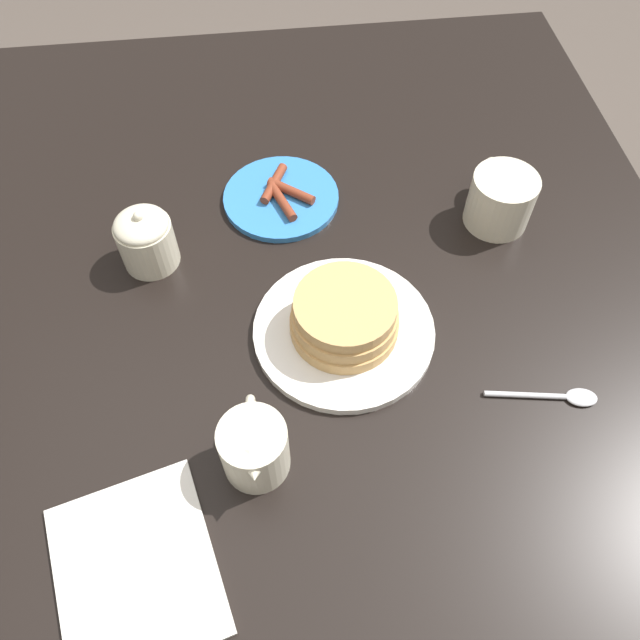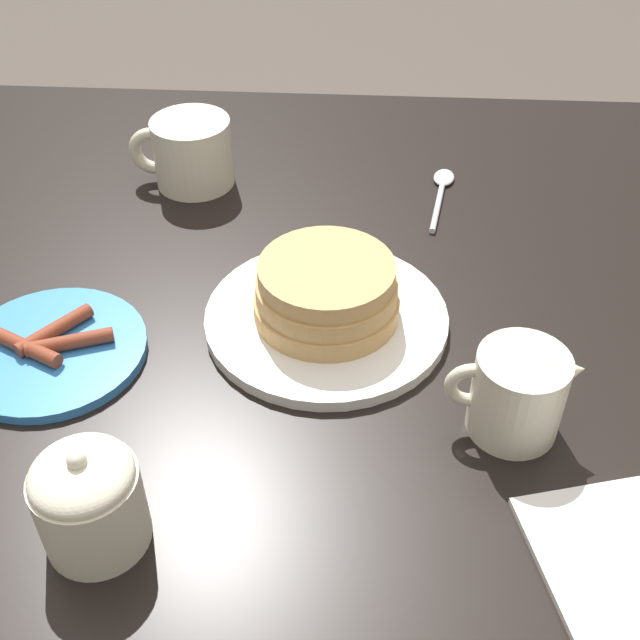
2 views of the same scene
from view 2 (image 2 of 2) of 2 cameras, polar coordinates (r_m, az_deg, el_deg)
The scene contains 7 objects.
dining_table at distance 0.83m, azimuth -0.36°, elevation -6.86°, with size 1.41×1.06×0.74m.
pancake_plate at distance 0.76m, azimuth 0.46°, elevation 1.31°, with size 0.23×0.23×0.07m.
side_plate_bacon at distance 0.78m, azimuth -18.53°, elevation -1.99°, with size 0.17×0.17×0.02m.
coffee_mug at distance 0.98m, azimuth -9.22°, elevation 11.74°, with size 0.12×0.09×0.08m.
creamer_pitcher at distance 0.67m, azimuth 13.95°, elevation -5.00°, with size 0.11×0.08×0.09m.
sugar_bowl at distance 0.60m, azimuth -16.12°, elevation -12.16°, with size 0.08×0.08×0.09m.
spoon at distance 0.98m, azimuth 8.64°, elevation 9.23°, with size 0.04×0.14×0.01m.
Camera 2 is at (-0.04, 0.55, 1.25)m, focal length 45.00 mm.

